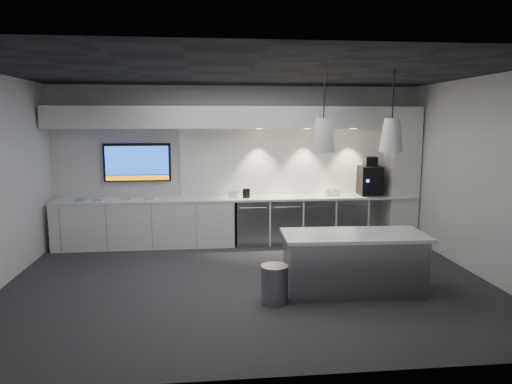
{
  "coord_description": "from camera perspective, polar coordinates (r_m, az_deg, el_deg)",
  "views": [
    {
      "loc": [
        -0.57,
        -6.35,
        2.34
      ],
      "look_at": [
        0.22,
        1.1,
        1.17
      ],
      "focal_mm": 32.0,
      "sensor_mm": 36.0,
      "label": 1
    }
  ],
  "objects": [
    {
      "name": "fridge_unit_d",
      "position": [
        9.14,
        11.36,
        -3.37
      ],
      "size": [
        0.6,
        0.61,
        0.85
      ],
      "primitive_type": "cube",
      "color": "gray",
      "rests_on": "floor"
    },
    {
      "name": "fridge_unit_a",
      "position": [
        8.77,
        -0.54,
        -3.71
      ],
      "size": [
        0.6,
        0.61,
        0.85
      ],
      "primitive_type": "cube",
      "color": "gray",
      "rests_on": "floor"
    },
    {
      "name": "tray_a",
      "position": [
        8.92,
        -21.16,
        -0.92
      ],
      "size": [
        0.17,
        0.17,
        0.02
      ],
      "primitive_type": "cube",
      "rotation": [
        0.0,
        0.0,
        -0.08
      ],
      "color": "#9F9F9F",
      "rests_on": "back_counter"
    },
    {
      "name": "wall_tv",
      "position": [
        8.93,
        -14.62,
        3.6
      ],
      "size": [
        1.25,
        0.07,
        0.72
      ],
      "color": "black",
      "rests_on": "wall_back"
    },
    {
      "name": "ceiling",
      "position": [
        6.41,
        -0.95,
        14.82
      ],
      "size": [
        7.0,
        7.0,
        0.0
      ],
      "primitive_type": "plane",
      "rotation": [
        3.14,
        0.0,
        0.0
      ],
      "color": "black",
      "rests_on": "wall_back"
    },
    {
      "name": "pendant_left",
      "position": [
        6.06,
        8.42,
        7.04
      ],
      "size": [
        0.31,
        0.31,
        1.14
      ],
      "color": "white",
      "rests_on": "ceiling"
    },
    {
      "name": "wall_front",
      "position": [
        3.98,
        2.31,
        -3.29
      ],
      "size": [
        7.0,
        0.0,
        7.0
      ],
      "primitive_type": "plane",
      "rotation": [
        -1.57,
        0.0,
        0.0
      ],
      "color": "silver",
      "rests_on": "floor"
    },
    {
      "name": "column",
      "position": [
        9.4,
        17.66,
        2.13
      ],
      "size": [
        0.55,
        0.55,
        2.6
      ],
      "primitive_type": "cube",
      "color": "white",
      "rests_on": "floor"
    },
    {
      "name": "island",
      "position": [
        6.48,
        12.07,
        -8.59
      ],
      "size": [
        1.97,
        0.91,
        0.82
      ],
      "rotation": [
        0.0,
        0.0,
        -0.04
      ],
      "color": "gray",
      "rests_on": "floor"
    },
    {
      "name": "cup_cluster",
      "position": [
        8.95,
        9.53,
        0.02
      ],
      "size": [
        0.28,
        0.18,
        0.15
      ],
      "primitive_type": null,
      "color": "white",
      "rests_on": "back_counter"
    },
    {
      "name": "fridge_unit_c",
      "position": [
        8.98,
        7.51,
        -3.49
      ],
      "size": [
        0.6,
        0.61,
        0.85
      ],
      "primitive_type": "cube",
      "color": "gray",
      "rests_on": "floor"
    },
    {
      "name": "wall_right",
      "position": [
        7.58,
        26.46,
        1.61
      ],
      "size": [
        0.0,
        7.0,
        7.0
      ],
      "primitive_type": "plane",
      "rotation": [
        1.57,
        0.0,
        -1.57
      ],
      "color": "silver",
      "rests_on": "floor"
    },
    {
      "name": "wall_back",
      "position": [
        8.9,
        -2.35,
        3.48
      ],
      "size": [
        7.0,
        0.0,
        7.0
      ],
      "primitive_type": "plane",
      "rotation": [
        1.57,
        0.0,
        0.0
      ],
      "color": "silver",
      "rests_on": "floor"
    },
    {
      "name": "sign_black",
      "position": [
        8.56,
        -1.22,
        -0.17
      ],
      "size": [
        0.14,
        0.06,
        0.18
      ],
      "primitive_type": "cube",
      "rotation": [
        0.0,
        0.0,
        0.27
      ],
      "color": "black",
      "rests_on": "back_counter"
    },
    {
      "name": "tray_c",
      "position": [
        8.76,
        -15.98,
        -0.82
      ],
      "size": [
        0.19,
        0.19,
        0.02
      ],
      "primitive_type": "cube",
      "rotation": [
        0.0,
        0.0,
        0.2
      ],
      "color": "#9F9F9F",
      "rests_on": "back_counter"
    },
    {
      "name": "pendant_right",
      "position": [
        6.35,
        16.57,
        6.85
      ],
      "size": [
        0.31,
        0.31,
        1.14
      ],
      "color": "white",
      "rests_on": "ceiling"
    },
    {
      "name": "floor",
      "position": [
        6.79,
        -0.88,
        -11.26
      ],
      "size": [
        7.0,
        7.0,
        0.0
      ],
      "primitive_type": "plane",
      "color": "#2D2D2F",
      "rests_on": "ground"
    },
    {
      "name": "bin",
      "position": [
        6.02,
        2.32,
        -11.43
      ],
      "size": [
        0.47,
        0.47,
        0.5
      ],
      "primitive_type": "cylinder",
      "rotation": [
        0.0,
        0.0,
        0.43
      ],
      "color": "gray",
      "rests_on": "floor"
    },
    {
      "name": "left_base_cabinets",
      "position": [
        8.81,
        -13.62,
        -3.87
      ],
      "size": [
        3.3,
        0.63,
        0.86
      ],
      "primitive_type": "cube",
      "color": "white",
      "rests_on": "floor"
    },
    {
      "name": "tray_d",
      "position": [
        8.71,
        -13.3,
        -0.77
      ],
      "size": [
        0.2,
        0.2,
        0.02
      ],
      "primitive_type": "cube",
      "rotation": [
        0.0,
        0.0,
        0.32
      ],
      "color": "#9F9F9F",
      "rests_on": "back_counter"
    },
    {
      "name": "coffee_machine",
      "position": [
        9.18,
        14.04,
        1.55
      ],
      "size": [
        0.44,
        0.6,
        0.75
      ],
      "rotation": [
        0.0,
        0.0,
        -0.06
      ],
      "color": "black",
      "rests_on": "back_counter"
    },
    {
      "name": "soffit",
      "position": [
        8.57,
        -2.26,
        9.3
      ],
      "size": [
        6.9,
        0.6,
        0.4
      ],
      "primitive_type": "cube",
      "color": "white",
      "rests_on": "wall_back"
    },
    {
      "name": "fridge_unit_b",
      "position": [
        8.85,
        3.53,
        -3.61
      ],
      "size": [
        0.6,
        0.61,
        0.85
      ],
      "primitive_type": "cube",
      "color": "gray",
      "rests_on": "floor"
    },
    {
      "name": "sign_white",
      "position": [
        8.57,
        -2.87,
        -0.31
      ],
      "size": [
        0.18,
        0.05,
        0.14
      ],
      "primitive_type": "cube",
      "rotation": [
        0.0,
        0.0,
        0.18
      ],
      "color": "white",
      "rests_on": "back_counter"
    },
    {
      "name": "backsplash",
      "position": [
        9.04,
        5.29,
        3.85
      ],
      "size": [
        4.6,
        0.03,
        1.3
      ],
      "primitive_type": "cube",
      "color": "white",
      "rests_on": "wall_back"
    },
    {
      "name": "tray_b",
      "position": [
        8.83,
        -19.13,
        -0.9
      ],
      "size": [
        0.17,
        0.17,
        0.02
      ],
      "primitive_type": "cube",
      "rotation": [
        0.0,
        0.0,
        -0.1
      ],
      "color": "#9F9F9F",
      "rests_on": "back_counter"
    },
    {
      "name": "back_counter",
      "position": [
        8.66,
        -2.19,
        -0.81
      ],
      "size": [
        6.8,
        0.65,
        0.04
      ],
      "primitive_type": "cube",
      "color": "white",
      "rests_on": "left_base_cabinets"
    }
  ]
}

